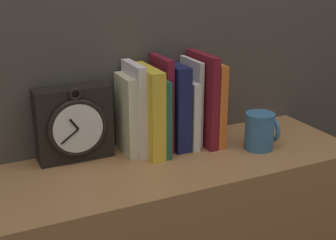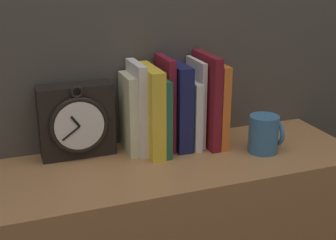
{
  "view_description": "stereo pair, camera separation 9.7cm",
  "coord_description": "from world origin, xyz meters",
  "px_view_note": "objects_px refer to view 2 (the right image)",
  "views": [
    {
      "loc": [
        -0.48,
        -1.01,
        1.32
      ],
      "look_at": [
        0.0,
        0.0,
        0.92
      ],
      "focal_mm": 50.0,
      "sensor_mm": 36.0,
      "label": 1
    },
    {
      "loc": [
        -0.39,
        -1.05,
        1.32
      ],
      "look_at": [
        0.0,
        0.0,
        0.92
      ],
      "focal_mm": 50.0,
      "sensor_mm": 36.0,
      "label": 2
    }
  ],
  "objects_px": {
    "book_slot6_white": "(190,113)",
    "book_slot8_maroon": "(206,100)",
    "book_slot7_white": "(196,102)",
    "book_slot2_yellow": "(150,111)",
    "book_slot1_white": "(137,108)",
    "book_slot4_maroon": "(165,103)",
    "book_slot0_cream": "(128,114)",
    "book_slot5_navy": "(178,106)",
    "book_slot3_green": "(160,114)",
    "clock": "(77,121)",
    "book_slot9_orange": "(214,103)",
    "mug": "(265,134)"
  },
  "relations": [
    {
      "from": "book_slot0_cream",
      "to": "book_slot6_white",
      "type": "bearing_deg",
      "value": -4.08
    },
    {
      "from": "book_slot5_navy",
      "to": "book_slot7_white",
      "type": "distance_m",
      "value": 0.06
    },
    {
      "from": "book_slot0_cream",
      "to": "book_slot4_maroon",
      "type": "height_order",
      "value": "book_slot4_maroon"
    },
    {
      "from": "book_slot1_white",
      "to": "book_slot3_green",
      "type": "relative_size",
      "value": 1.18
    },
    {
      "from": "clock",
      "to": "mug",
      "type": "distance_m",
      "value": 0.51
    },
    {
      "from": "book_slot7_white",
      "to": "book_slot6_white",
      "type": "bearing_deg",
      "value": -158.44
    },
    {
      "from": "book_slot1_white",
      "to": "book_slot7_white",
      "type": "distance_m",
      "value": 0.17
    },
    {
      "from": "book_slot5_navy",
      "to": "book_slot8_maroon",
      "type": "xyz_separation_m",
      "value": [
        0.08,
        -0.01,
        0.01
      ]
    },
    {
      "from": "book_slot4_maroon",
      "to": "book_slot7_white",
      "type": "xyz_separation_m",
      "value": [
        0.09,
        0.0,
        -0.01
      ]
    },
    {
      "from": "book_slot7_white",
      "to": "book_slot8_maroon",
      "type": "bearing_deg",
      "value": -34.84
    },
    {
      "from": "book_slot2_yellow",
      "to": "book_slot5_navy",
      "type": "relative_size",
      "value": 1.01
    },
    {
      "from": "clock",
      "to": "book_slot1_white",
      "type": "height_order",
      "value": "book_slot1_white"
    },
    {
      "from": "book_slot1_white",
      "to": "book_slot2_yellow",
      "type": "distance_m",
      "value": 0.03
    },
    {
      "from": "clock",
      "to": "mug",
      "type": "height_order",
      "value": "clock"
    },
    {
      "from": "book_slot2_yellow",
      "to": "book_slot5_navy",
      "type": "height_order",
      "value": "book_slot2_yellow"
    },
    {
      "from": "clock",
      "to": "book_slot5_navy",
      "type": "bearing_deg",
      "value": -5.95
    },
    {
      "from": "book_slot2_yellow",
      "to": "book_slot8_maroon",
      "type": "distance_m",
      "value": 0.17
    },
    {
      "from": "mug",
      "to": "book_slot3_green",
      "type": "bearing_deg",
      "value": 157.38
    },
    {
      "from": "book_slot1_white",
      "to": "mug",
      "type": "height_order",
      "value": "book_slot1_white"
    },
    {
      "from": "book_slot6_white",
      "to": "book_slot7_white",
      "type": "height_order",
      "value": "book_slot7_white"
    },
    {
      "from": "book_slot1_white",
      "to": "mug",
      "type": "relative_size",
      "value": 2.4
    },
    {
      "from": "book_slot5_navy",
      "to": "book_slot4_maroon",
      "type": "bearing_deg",
      "value": 170.18
    },
    {
      "from": "clock",
      "to": "book_slot7_white",
      "type": "bearing_deg",
      "value": -3.83
    },
    {
      "from": "clock",
      "to": "book_slot6_white",
      "type": "height_order",
      "value": "clock"
    },
    {
      "from": "book_slot6_white",
      "to": "book_slot0_cream",
      "type": "bearing_deg",
      "value": 175.92
    },
    {
      "from": "book_slot2_yellow",
      "to": "book_slot1_white",
      "type": "bearing_deg",
      "value": 151.98
    },
    {
      "from": "book_slot1_white",
      "to": "book_slot5_navy",
      "type": "height_order",
      "value": "book_slot1_white"
    },
    {
      "from": "book_slot1_white",
      "to": "book_slot4_maroon",
      "type": "height_order",
      "value": "book_slot4_maroon"
    },
    {
      "from": "book_slot7_white",
      "to": "mug",
      "type": "relative_size",
      "value": 2.35
    },
    {
      "from": "book_slot4_maroon",
      "to": "book_slot7_white",
      "type": "height_order",
      "value": "book_slot4_maroon"
    },
    {
      "from": "book_slot5_navy",
      "to": "book_slot8_maroon",
      "type": "relative_size",
      "value": 0.91
    },
    {
      "from": "book_slot6_white",
      "to": "book_slot8_maroon",
      "type": "distance_m",
      "value": 0.06
    },
    {
      "from": "book_slot4_maroon",
      "to": "book_slot9_orange",
      "type": "height_order",
      "value": "book_slot4_maroon"
    },
    {
      "from": "book_slot5_navy",
      "to": "book_slot7_white",
      "type": "bearing_deg",
      "value": 6.55
    },
    {
      "from": "clock",
      "to": "book_slot5_navy",
      "type": "distance_m",
      "value": 0.28
    },
    {
      "from": "book_slot3_green",
      "to": "clock",
      "type": "bearing_deg",
      "value": 169.94
    },
    {
      "from": "book_slot4_maroon",
      "to": "mug",
      "type": "relative_size",
      "value": 2.49
    },
    {
      "from": "book_slot5_navy",
      "to": "book_slot9_orange",
      "type": "bearing_deg",
      "value": -5.49
    },
    {
      "from": "book_slot2_yellow",
      "to": "book_slot9_orange",
      "type": "bearing_deg",
      "value": 0.6
    },
    {
      "from": "clock",
      "to": "book_slot3_green",
      "type": "bearing_deg",
      "value": -10.06
    },
    {
      "from": "book_slot2_yellow",
      "to": "book_slot5_navy",
      "type": "xyz_separation_m",
      "value": [
        0.09,
        0.01,
        -0.0
      ]
    },
    {
      "from": "clock",
      "to": "book_slot4_maroon",
      "type": "xyz_separation_m",
      "value": [
        0.24,
        -0.02,
        0.03
      ]
    },
    {
      "from": "book_slot2_yellow",
      "to": "book_slot6_white",
      "type": "distance_m",
      "value": 0.13
    },
    {
      "from": "book_slot1_white",
      "to": "book_slot5_navy",
      "type": "xyz_separation_m",
      "value": [
        0.12,
        -0.0,
        -0.01
      ]
    },
    {
      "from": "book_slot1_white",
      "to": "book_slot7_white",
      "type": "relative_size",
      "value": 1.02
    },
    {
      "from": "book_slot0_cream",
      "to": "book_slot5_navy",
      "type": "bearing_deg",
      "value": -4.58
    },
    {
      "from": "book_slot1_white",
      "to": "book_slot8_maroon",
      "type": "distance_m",
      "value": 0.2
    },
    {
      "from": "book_slot5_navy",
      "to": "book_slot8_maroon",
      "type": "bearing_deg",
      "value": -7.4
    },
    {
      "from": "book_slot8_maroon",
      "to": "book_slot3_green",
      "type": "bearing_deg",
      "value": 179.79
    },
    {
      "from": "book_slot1_white",
      "to": "book_slot2_yellow",
      "type": "xyz_separation_m",
      "value": [
        0.03,
        -0.02,
        -0.01
      ]
    }
  ]
}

